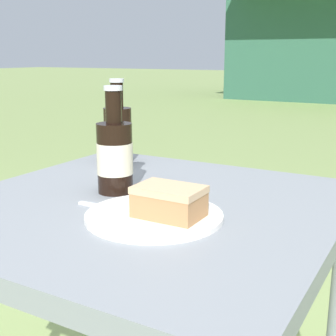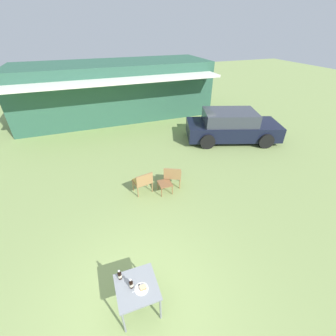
{
  "view_description": "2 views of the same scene",
  "coord_description": "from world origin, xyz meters",
  "px_view_note": "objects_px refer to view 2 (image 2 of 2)",
  "views": [
    {
      "loc": [
        0.51,
        -0.79,
        1.04
      ],
      "look_at": [
        0.0,
        0.1,
        0.8
      ],
      "focal_mm": 50.0,
      "sensor_mm": 36.0,
      "label": 1
    },
    {
      "loc": [
        -0.24,
        -2.39,
        4.9
      ],
      "look_at": [
        1.87,
        3.43,
        0.9
      ],
      "focal_mm": 24.0,
      "sensor_mm": 36.0,
      "label": 2
    }
  ],
  "objects_px": {
    "garden_side_table": "(165,184)",
    "patio_table": "(137,289)",
    "cola_bottle_far": "(120,275)",
    "cola_bottle_near": "(131,284)",
    "wicker_chair_plain": "(173,175)",
    "cake_on_plate": "(142,288)",
    "wicker_chair_cushioned": "(143,181)",
    "parked_car": "(231,126)"
  },
  "relations": [
    {
      "from": "cola_bottle_near",
      "to": "cola_bottle_far",
      "type": "xyz_separation_m",
      "value": [
        -0.17,
        0.25,
        0.0
      ]
    },
    {
      "from": "wicker_chair_plain",
      "to": "patio_table",
      "type": "xyz_separation_m",
      "value": [
        -2.09,
        -3.58,
        0.19
      ]
    },
    {
      "from": "wicker_chair_plain",
      "to": "cola_bottle_near",
      "type": "relative_size",
      "value": 3.43
    },
    {
      "from": "garden_side_table",
      "to": "wicker_chair_cushioned",
      "type": "bearing_deg",
      "value": 160.96
    },
    {
      "from": "parked_car",
      "to": "cola_bottle_near",
      "type": "distance_m",
      "value": 8.75
    },
    {
      "from": "wicker_chair_plain",
      "to": "cake_on_plate",
      "type": "height_order",
      "value": "cake_on_plate"
    },
    {
      "from": "parked_car",
      "to": "cola_bottle_far",
      "type": "bearing_deg",
      "value": -118.7
    },
    {
      "from": "cake_on_plate",
      "to": "cola_bottle_far",
      "type": "height_order",
      "value": "cola_bottle_far"
    },
    {
      "from": "parked_car",
      "to": "patio_table",
      "type": "height_order",
      "value": "parked_car"
    },
    {
      "from": "wicker_chair_plain",
      "to": "garden_side_table",
      "type": "relative_size",
      "value": 1.74
    },
    {
      "from": "garden_side_table",
      "to": "cola_bottle_far",
      "type": "height_order",
      "value": "cola_bottle_far"
    },
    {
      "from": "wicker_chair_cushioned",
      "to": "wicker_chair_plain",
      "type": "height_order",
      "value": "same"
    },
    {
      "from": "wicker_chair_cushioned",
      "to": "cola_bottle_near",
      "type": "relative_size",
      "value": 3.43
    },
    {
      "from": "wicker_chair_cushioned",
      "to": "patio_table",
      "type": "distance_m",
      "value": 3.74
    },
    {
      "from": "wicker_chair_cushioned",
      "to": "cola_bottle_far",
      "type": "relative_size",
      "value": 3.43
    },
    {
      "from": "parked_car",
      "to": "patio_table",
      "type": "bearing_deg",
      "value": -116.22
    },
    {
      "from": "garden_side_table",
      "to": "cola_bottle_far",
      "type": "bearing_deg",
      "value": -122.91
    },
    {
      "from": "wicker_chair_cushioned",
      "to": "garden_side_table",
      "type": "height_order",
      "value": "wicker_chair_cushioned"
    },
    {
      "from": "wicker_chair_plain",
      "to": "cola_bottle_far",
      "type": "bearing_deg",
      "value": 80.44
    },
    {
      "from": "wicker_chair_cushioned",
      "to": "wicker_chair_plain",
      "type": "distance_m",
      "value": 1.06
    },
    {
      "from": "wicker_chair_plain",
      "to": "patio_table",
      "type": "bearing_deg",
      "value": 85.57
    },
    {
      "from": "cola_bottle_near",
      "to": "cola_bottle_far",
      "type": "relative_size",
      "value": 1.0
    },
    {
      "from": "garden_side_table",
      "to": "patio_table",
      "type": "bearing_deg",
      "value": -117.33
    },
    {
      "from": "parked_car",
      "to": "cake_on_plate",
      "type": "relative_size",
      "value": 18.22
    },
    {
      "from": "patio_table",
      "to": "cola_bottle_far",
      "type": "xyz_separation_m",
      "value": [
        -0.26,
        0.27,
        0.16
      ]
    },
    {
      "from": "garden_side_table",
      "to": "cake_on_plate",
      "type": "distance_m",
      "value": 3.83
    },
    {
      "from": "cola_bottle_near",
      "to": "wicker_chair_cushioned",
      "type": "bearing_deg",
      "value": 72.48
    },
    {
      "from": "wicker_chair_cushioned",
      "to": "wicker_chair_plain",
      "type": "xyz_separation_m",
      "value": [
        1.06,
        -0.01,
        0.0
      ]
    },
    {
      "from": "wicker_chair_plain",
      "to": "cola_bottle_far",
      "type": "xyz_separation_m",
      "value": [
        -2.35,
        -3.31,
        0.35
      ]
    },
    {
      "from": "garden_side_table",
      "to": "cola_bottle_near",
      "type": "xyz_separation_m",
      "value": [
        -1.82,
        -3.33,
        0.5
      ]
    },
    {
      "from": "wicker_chair_cushioned",
      "to": "cake_on_plate",
      "type": "distance_m",
      "value": 3.8
    },
    {
      "from": "parked_car",
      "to": "wicker_chair_cushioned",
      "type": "xyz_separation_m",
      "value": [
        -5.1,
        -2.58,
        -0.22
      ]
    },
    {
      "from": "cake_on_plate",
      "to": "wicker_chair_plain",
      "type": "bearing_deg",
      "value": 61.27
    },
    {
      "from": "parked_car",
      "to": "cola_bottle_far",
      "type": "xyz_separation_m",
      "value": [
        -6.4,
        -5.9,
        0.13
      ]
    },
    {
      "from": "wicker_chair_plain",
      "to": "wicker_chair_cushioned",
      "type": "bearing_deg",
      "value": 25.19
    },
    {
      "from": "parked_car",
      "to": "wicker_chair_cushioned",
      "type": "distance_m",
      "value": 5.72
    },
    {
      "from": "wicker_chair_cushioned",
      "to": "cola_bottle_near",
      "type": "xyz_separation_m",
      "value": [
        -1.13,
        -3.57,
        0.35
      ]
    },
    {
      "from": "wicker_chair_plain",
      "to": "cola_bottle_near",
      "type": "bearing_deg",
      "value": 84.3
    },
    {
      "from": "cola_bottle_far",
      "to": "cola_bottle_near",
      "type": "bearing_deg",
      "value": -55.58
    },
    {
      "from": "cola_bottle_near",
      "to": "cola_bottle_far",
      "type": "bearing_deg",
      "value": 124.42
    },
    {
      "from": "garden_side_table",
      "to": "cola_bottle_far",
      "type": "xyz_separation_m",
      "value": [
        -1.99,
        -3.08,
        0.5
      ]
    },
    {
      "from": "parked_car",
      "to": "cake_on_plate",
      "type": "bearing_deg",
      "value": -115.44
    }
  ]
}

